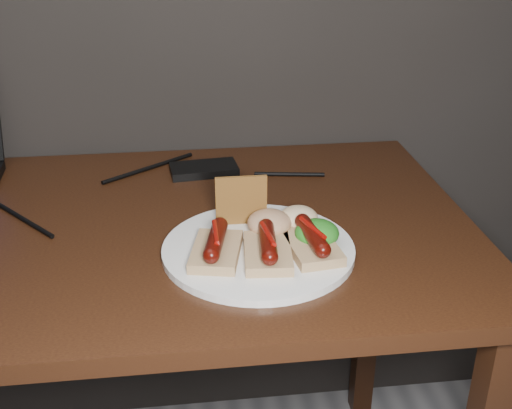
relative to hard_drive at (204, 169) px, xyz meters
The scene contains 11 objects.
desk 0.34m from the hard_drive, 139.28° to the right, with size 1.40×0.70×0.75m.
hard_drive is the anchor object (origin of this frame).
desk_cables 0.30m from the hard_drive, 164.06° to the right, with size 1.04×0.35×0.01m.
plate 0.34m from the hard_drive, 78.32° to the right, with size 0.30×0.30×0.01m, color white.
bread_sausage_left 0.36m from the hard_drive, 89.75° to the right, with size 0.09×0.13×0.04m.
bread_sausage_center 0.38m from the hard_drive, 78.04° to the right, with size 0.08×0.12×0.04m.
bread_sausage_right 0.39m from the hard_drive, 67.57° to the right, with size 0.08×0.12×0.04m.
crispbread 0.26m from the hard_drive, 78.65° to the right, with size 0.09×0.01×0.09m, color #A3692C.
salad_greens 0.37m from the hard_drive, 64.49° to the right, with size 0.07×0.07×0.04m, color #125310.
salsa_mound 0.31m from the hard_drive, 72.74° to the right, with size 0.07×0.07×0.04m, color maroon.
coleslaw_mound 0.31m from the hard_drive, 62.85° to the right, with size 0.06×0.06×0.04m, color white.
Camera 1 is at (0.21, 0.39, 1.26)m, focal length 45.00 mm.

